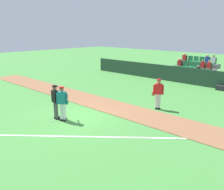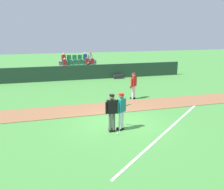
# 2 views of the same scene
# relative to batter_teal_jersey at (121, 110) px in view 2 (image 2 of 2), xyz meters

# --- Properties ---
(ground_plane) EXTENTS (80.00, 80.00, 0.00)m
(ground_plane) POSITION_rel_batter_teal_jersey_xyz_m (0.05, 0.72, -0.97)
(ground_plane) COLOR #42843A
(infield_dirt_path) EXTENTS (28.00, 2.15, 0.03)m
(infield_dirt_path) POSITION_rel_batter_teal_jersey_xyz_m (0.05, 3.35, -0.95)
(infield_dirt_path) COLOR brown
(infield_dirt_path) RESTS_ON ground
(foul_line_chalk) EXTENTS (9.15, 7.92, 0.01)m
(foul_line_chalk) POSITION_rel_batter_teal_jersey_xyz_m (3.05, 0.22, -0.96)
(foul_line_chalk) COLOR white
(foul_line_chalk) RESTS_ON ground
(dugout_fence) EXTENTS (20.00, 0.16, 1.36)m
(dugout_fence) POSITION_rel_batter_teal_jersey_xyz_m (0.05, 12.34, -0.29)
(dugout_fence) COLOR #1E3828
(dugout_fence) RESTS_ON ground
(stadium_bleachers) EXTENTS (3.90, 2.95, 2.30)m
(stadium_bleachers) POSITION_rel_batter_teal_jersey_xyz_m (0.06, 14.22, -0.33)
(stadium_bleachers) COLOR slate
(stadium_bleachers) RESTS_ON ground
(batter_teal_jersey) EXTENTS (0.73, 0.70, 1.76)m
(batter_teal_jersey) POSITION_rel_batter_teal_jersey_xyz_m (0.00, 0.00, 0.00)
(batter_teal_jersey) COLOR white
(batter_teal_jersey) RESTS_ON ground
(umpire_home_plate) EXTENTS (0.59, 0.34, 1.76)m
(umpire_home_plate) POSITION_rel_batter_teal_jersey_xyz_m (-0.47, -0.07, 0.03)
(umpire_home_plate) COLOR #4C4C4C
(umpire_home_plate) RESTS_ON ground
(runner_red_jersey) EXTENTS (0.62, 0.45, 1.76)m
(runner_red_jersey) POSITION_rel_batter_teal_jersey_xyz_m (2.38, 4.80, -0.01)
(runner_red_jersey) COLOR silver
(runner_red_jersey) RESTS_ON ground
(baseball) EXTENTS (0.07, 0.07, 0.07)m
(baseball) POSITION_rel_batter_teal_jersey_xyz_m (-0.31, -0.45, -0.93)
(baseball) COLOR white
(baseball) RESTS_ON ground
(equipment_bag) EXTENTS (0.90, 0.36, 0.36)m
(equipment_bag) POSITION_rel_batter_teal_jersey_xyz_m (3.49, 11.89, -0.79)
(equipment_bag) COLOR #232328
(equipment_bag) RESTS_ON ground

